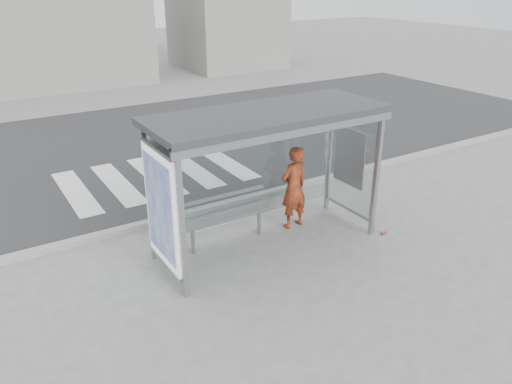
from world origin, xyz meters
TOP-DOWN VIEW (x-y plane):
  - ground at (0.00, 0.00)m, footprint 80.00×80.00m
  - road at (0.00, 7.00)m, footprint 30.00×10.00m
  - curb at (0.00, 1.95)m, footprint 30.00×0.18m
  - crosswalk at (-0.50, 4.50)m, footprint 4.55×3.00m
  - bus_shelter at (-0.37, 0.06)m, footprint 4.25×1.65m
  - building_center at (0.00, 18.00)m, footprint 8.00×5.00m
  - person at (0.88, 0.40)m, footprint 0.66×0.47m
  - bench at (-0.61, 0.50)m, footprint 1.84×0.32m
  - soda_can at (2.20, -0.86)m, footprint 0.13×0.08m

SIDE VIEW (x-z plane):
  - ground at x=0.00m, z-range 0.00..0.00m
  - crosswalk at x=-0.50m, z-range 0.00..0.00m
  - road at x=0.00m, z-range 0.00..0.01m
  - soda_can at x=2.20m, z-range 0.00..0.07m
  - curb at x=0.00m, z-range 0.00..0.12m
  - bench at x=-0.61m, z-range 0.09..1.04m
  - person at x=0.88m, z-range 0.00..1.71m
  - bus_shelter at x=-0.37m, z-range 0.67..3.29m
  - building_center at x=0.00m, z-range 0.00..5.00m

